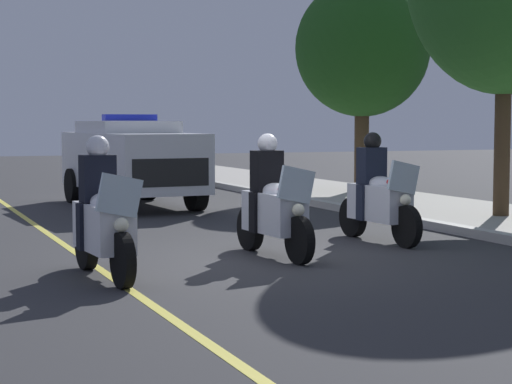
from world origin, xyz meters
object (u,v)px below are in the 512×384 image
Objects in this scene: tree_far_back at (362,49)px; police_suv at (131,159)px; police_motorcycle_lead_left at (103,221)px; police_motorcycle_trailing at (378,198)px; cyclist_background at (177,158)px; police_motorcycle_lead_right at (273,207)px.

police_suv is at bearing -80.39° from tree_far_back.
police_suv reaches higher than police_motorcycle_lead_left.
police_suv is 7.03m from tree_far_back.
police_motorcycle_trailing is 0.43× the size of police_suv.
police_suv is at bearing 163.51° from police_motorcycle_lead_left.
police_motorcycle_lead_left reaches higher than cyclist_background.
police_motorcycle_lead_right and police_motorcycle_trailing have the same top height.
police_motorcycle_lead_left is at bearing -20.49° from cyclist_background.
police_motorcycle_lead_right is at bearing -11.76° from cyclist_background.
police_suv is (-7.34, -2.07, 0.37)m from police_motorcycle_trailing.
police_motorcycle_trailing is at bearing -27.23° from tree_far_back.
police_suv is 0.92× the size of tree_far_back.
police_motorcycle_trailing is at bearing -3.16° from cyclist_background.
police_motorcycle_lead_left is 13.89m from tree_far_back.
police_motorcycle_lead_left is 5.01m from police_motorcycle_trailing.
police_motorcycle_lead_left is 1.22× the size of cyclist_background.
police_suv is at bearing -164.27° from police_motorcycle_trailing.
cyclist_background is 6.46m from tree_far_back.
police_motorcycle_lead_right is 1.00× the size of police_motorcycle_trailing.
police_motorcycle_lead_right is 14.02m from cyclist_background.
police_suv is at bearing -26.53° from cyclist_background.
police_motorcycle_lead_left is at bearing -16.49° from police_suv.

